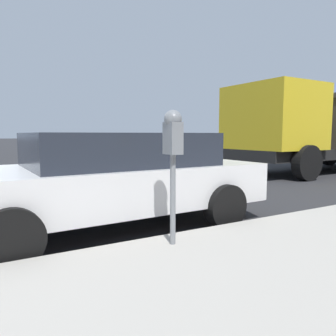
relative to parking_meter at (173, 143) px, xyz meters
name	(u,v)px	position (x,y,z in m)	size (l,w,h in m)	color
ground_plane	(45,218)	(2.53, 0.91, -1.26)	(220.00, 220.00, 0.00)	#2B2B2D
parking_meter	(173,143)	(0.00, 0.00, 0.00)	(0.21, 0.19, 1.45)	gray
car_white	(111,177)	(1.51, 0.14, -0.52)	(2.24, 4.56, 1.37)	silver
dump_truck	(322,127)	(4.59, -9.02, 0.33)	(3.09, 7.51, 2.89)	black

